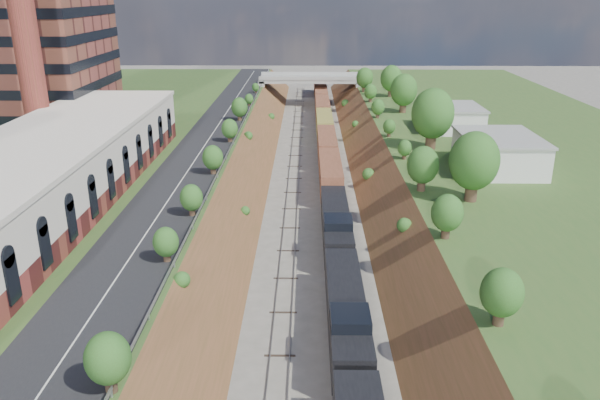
{
  "coord_description": "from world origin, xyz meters",
  "views": [
    {
      "loc": [
        -0.55,
        -19.38,
        26.4
      ],
      "look_at": [
        -1.3,
        37.19,
        6.0
      ],
      "focal_mm": 35.0,
      "sensor_mm": 36.0,
      "label": 1
    }
  ],
  "objects": [
    {
      "name": "road",
      "position": [
        -15.5,
        60.0,
        5.05
      ],
      "size": [
        8.0,
        180.0,
        0.1
      ],
      "primitive_type": "cube",
      "color": "black",
      "rests_on": "platform_left"
    },
    {
      "name": "white_building_far",
      "position": [
        23.0,
        74.0,
        6.8
      ],
      "size": [
        8.0,
        10.0,
        3.6
      ],
      "primitive_type": "cube",
      "color": "silver",
      "rests_on": "platform_right"
    },
    {
      "name": "smokestack",
      "position": [
        -36.0,
        56.0,
        25.0
      ],
      "size": [
        3.2,
        3.2,
        40.0
      ],
      "primitive_type": "cylinder",
      "color": "maroon",
      "rests_on": "platform_left"
    },
    {
      "name": "platform_left",
      "position": [
        -33.0,
        60.0,
        2.5
      ],
      "size": [
        44.0,
        180.0,
        5.0
      ],
      "primitive_type": "cube",
      "color": "#365A25",
      "rests_on": "ground"
    },
    {
      "name": "overpass",
      "position": [
        0.0,
        122.0,
        4.92
      ],
      "size": [
        24.5,
        8.3,
        7.4
      ],
      "color": "gray",
      "rests_on": "ground"
    },
    {
      "name": "embankment_right",
      "position": [
        11.0,
        60.0,
        0.0
      ],
      "size": [
        10.0,
        180.0,
        10.0
      ],
      "primitive_type": "cube",
      "rotation": [
        0.0,
        0.79,
        0.0
      ],
      "color": "brown",
      "rests_on": "ground"
    },
    {
      "name": "rail_left_track",
      "position": [
        -2.6,
        60.0,
        0.09
      ],
      "size": [
        1.58,
        180.0,
        0.18
      ],
      "primitive_type": "cube",
      "color": "gray",
      "rests_on": "ground"
    },
    {
      "name": "embankment_left",
      "position": [
        -11.0,
        60.0,
        0.0
      ],
      "size": [
        10.0,
        180.0,
        10.0
      ],
      "primitive_type": "cube",
      "rotation": [
        0.0,
        0.79,
        0.0
      ],
      "color": "brown",
      "rests_on": "ground"
    },
    {
      "name": "rail_right_track",
      "position": [
        2.6,
        60.0,
        0.09
      ],
      "size": [
        1.58,
        180.0,
        0.18
      ],
      "primitive_type": "cube",
      "color": "gray",
      "rests_on": "ground"
    },
    {
      "name": "platform_right",
      "position": [
        33.0,
        60.0,
        2.5
      ],
      "size": [
        44.0,
        180.0,
        5.0
      ],
      "primitive_type": "cube",
      "color": "#365A25",
      "rests_on": "ground"
    },
    {
      "name": "guardrail",
      "position": [
        -11.4,
        59.8,
        5.55
      ],
      "size": [
        0.1,
        171.0,
        0.7
      ],
      "color": "#99999E",
      "rests_on": "platform_left"
    },
    {
      "name": "commercial_building",
      "position": [
        -28.0,
        38.0,
        8.51
      ],
      "size": [
        14.3,
        62.3,
        7.0
      ],
      "color": "maroon",
      "rests_on": "platform_left"
    },
    {
      "name": "tree_right_large",
      "position": [
        17.0,
        40.0,
        9.38
      ],
      "size": [
        5.25,
        5.25,
        7.61
      ],
      "color": "#473323",
      "rests_on": "platform_right"
    },
    {
      "name": "white_building_near",
      "position": [
        23.5,
        52.0,
        7.0
      ],
      "size": [
        9.0,
        12.0,
        4.0
      ],
      "primitive_type": "cube",
      "color": "silver",
      "rests_on": "platform_right"
    },
    {
      "name": "freight_train",
      "position": [
        2.6,
        71.76,
        2.53
      ],
      "size": [
        2.92,
        149.18,
        4.55
      ],
      "color": "black",
      "rests_on": "ground"
    },
    {
      "name": "tree_left_crest",
      "position": [
        -11.8,
        20.0,
        7.04
      ],
      "size": [
        2.45,
        2.45,
        3.55
      ],
      "color": "#473323",
      "rests_on": "platform_left"
    }
  ]
}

